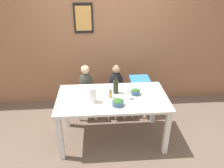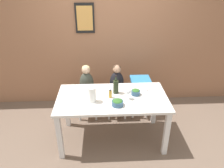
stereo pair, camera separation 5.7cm
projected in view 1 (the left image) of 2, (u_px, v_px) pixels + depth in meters
name	position (u px, v px, depth m)	size (l,w,h in m)	color
ground_plane	(112.00, 138.00, 3.52)	(14.00, 14.00, 0.00)	#705B4C
wall_back	(107.00, 35.00, 3.96)	(10.00, 0.09, 2.70)	#9E6B4C
dining_table	(112.00, 103.00, 3.21)	(1.60, 0.86, 0.76)	white
chair_far_left	(87.00, 97.00, 3.87)	(0.40, 0.39, 0.47)	silver
chair_far_center	(116.00, 96.00, 3.91)	(0.40, 0.39, 0.47)	silver
chair_right_highchair	(139.00, 87.00, 3.86)	(0.34, 0.33, 0.73)	silver
person_child_left	(86.00, 81.00, 3.72)	(0.24, 0.19, 0.52)	#3D4238
person_child_center	(116.00, 80.00, 3.76)	(0.24, 0.19, 0.52)	black
wine_bottle	(116.00, 86.00, 3.22)	(0.08, 0.08, 0.29)	#232D19
paper_towel_roll	(92.00, 95.00, 3.00)	(0.11, 0.11, 0.22)	white
wine_glass_near	(128.00, 92.00, 3.07)	(0.07, 0.07, 0.16)	white
salad_bowl_large	(118.00, 102.00, 2.95)	(0.16, 0.16, 0.09)	#335675
salad_bowl_small	(136.00, 92.00, 3.21)	(0.13, 0.13, 0.09)	#335675
dinner_plate_front_left	(75.00, 107.00, 2.91)	(0.21, 0.21, 0.01)	silver
dinner_plate_back_left	(87.00, 91.00, 3.31)	(0.21, 0.21, 0.01)	silver
dinner_plate_back_right	(143.00, 87.00, 3.41)	(0.21, 0.21, 0.01)	silver
condiment_bottle_hot_sauce	(110.00, 94.00, 3.12)	(0.05, 0.05, 0.14)	#BC8E33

